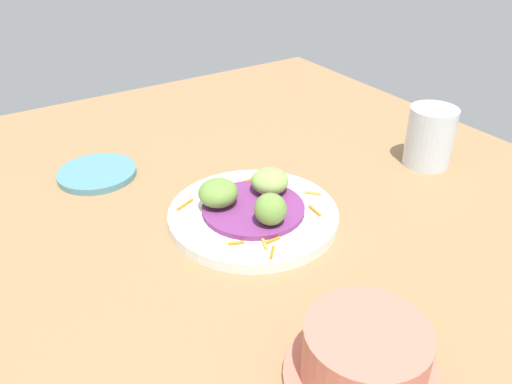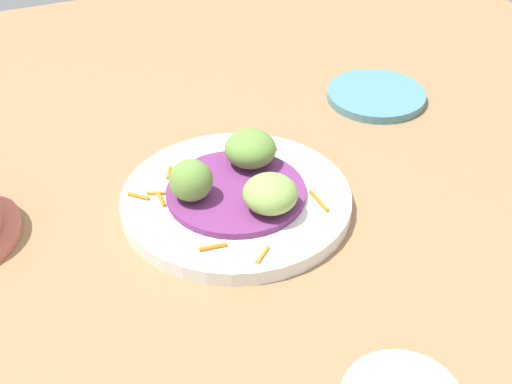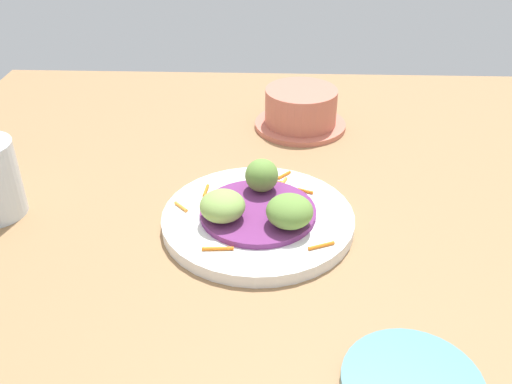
{
  "view_description": "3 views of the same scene",
  "coord_description": "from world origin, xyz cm",
  "px_view_note": "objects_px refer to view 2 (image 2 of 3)",
  "views": [
    {
      "loc": [
        27.81,
        52.25,
        41.75
      ],
      "look_at": [
        -4.96,
        1.64,
        5.38
      ],
      "focal_mm": 36.24,
      "sensor_mm": 36.0,
      "label": 1
    },
    {
      "loc": [
        -59.77,
        23.18,
        48.63
      ],
      "look_at": [
        -5.25,
        1.47,
        4.57
      ],
      "focal_mm": 52.74,
      "sensor_mm": 36.0,
      "label": 2
    },
    {
      "loc": [
        -1.74,
        -53.6,
        42.02
      ],
      "look_at": [
        -3.91,
        3.19,
        6.53
      ],
      "focal_mm": 40.13,
      "sensor_mm": 36.0,
      "label": 3
    }
  ],
  "objects_px": {
    "side_plate_small": "(376,95)",
    "guac_scoop_left": "(270,194)",
    "main_plate": "(236,201)",
    "guac_scoop_center": "(246,149)",
    "guac_scoop_right": "(191,180)"
  },
  "relations": [
    {
      "from": "guac_scoop_left",
      "to": "side_plate_small",
      "type": "xyz_separation_m",
      "value": [
        0.18,
        -0.22,
        -0.03
      ]
    },
    {
      "from": "main_plate",
      "to": "guac_scoop_left",
      "type": "height_order",
      "value": "guac_scoop_left"
    },
    {
      "from": "guac_scoop_left",
      "to": "side_plate_small",
      "type": "distance_m",
      "value": 0.28
    },
    {
      "from": "guac_scoop_right",
      "to": "side_plate_small",
      "type": "relative_size",
      "value": 0.35
    },
    {
      "from": "guac_scoop_left",
      "to": "guac_scoop_right",
      "type": "xyz_separation_m",
      "value": [
        0.04,
        0.06,
        0.0
      ]
    },
    {
      "from": "guac_scoop_center",
      "to": "side_plate_small",
      "type": "relative_size",
      "value": 0.44
    },
    {
      "from": "main_plate",
      "to": "side_plate_small",
      "type": "distance_m",
      "value": 0.27
    },
    {
      "from": "guac_scoop_left",
      "to": "guac_scoop_center",
      "type": "xyz_separation_m",
      "value": [
        0.08,
        -0.01,
        0.0
      ]
    },
    {
      "from": "guac_scoop_right",
      "to": "side_plate_small",
      "type": "distance_m",
      "value": 0.32
    },
    {
      "from": "main_plate",
      "to": "side_plate_small",
      "type": "bearing_deg",
      "value": -59.53
    },
    {
      "from": "guac_scoop_right",
      "to": "side_plate_small",
      "type": "height_order",
      "value": "guac_scoop_right"
    },
    {
      "from": "guac_scoop_left",
      "to": "guac_scoop_center",
      "type": "relative_size",
      "value": 0.98
    },
    {
      "from": "side_plate_small",
      "to": "guac_scoop_left",
      "type": "bearing_deg",
      "value": 129.6
    },
    {
      "from": "guac_scoop_center",
      "to": "guac_scoop_right",
      "type": "bearing_deg",
      "value": 116.22
    },
    {
      "from": "guac_scoop_right",
      "to": "main_plate",
      "type": "bearing_deg",
      "value": -93.78
    }
  ]
}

